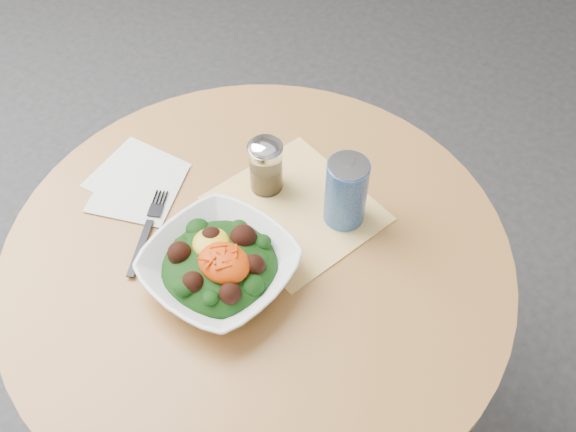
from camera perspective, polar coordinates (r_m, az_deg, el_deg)
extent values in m
plane|color=#2D2D30|center=(1.80, -1.85, -17.12)|extent=(6.00, 6.00, 0.00)
cylinder|color=black|center=(1.78, -1.86, -16.95)|extent=(0.52, 0.52, 0.03)
cylinder|color=black|center=(1.47, -2.20, -12.12)|extent=(0.10, 0.10, 0.71)
cylinder|color=#C28046|center=(1.15, -2.77, -3.81)|extent=(0.90, 0.90, 0.04)
cube|color=orange|center=(1.19, 0.69, 0.67)|extent=(0.34, 0.32, 0.00)
cube|color=silver|center=(1.27, -13.30, 3.53)|extent=(0.16, 0.16, 0.00)
cube|color=silver|center=(1.25, -13.23, 2.36)|extent=(0.20, 0.20, 0.00)
imported|color=white|center=(1.08, -6.09, -4.55)|extent=(0.26, 0.26, 0.06)
ellipsoid|color=black|center=(1.08, -6.08, -4.60)|extent=(0.20, 0.20, 0.07)
ellipsoid|color=gold|center=(1.08, -6.85, -2.36)|extent=(0.06, 0.06, 0.02)
ellipsoid|color=red|center=(1.04, -5.70, -4.15)|extent=(0.09, 0.08, 0.04)
cube|color=black|center=(1.16, -12.98, -2.79)|extent=(0.06, 0.12, 0.00)
cube|color=black|center=(1.21, -11.52, 0.99)|extent=(0.05, 0.07, 0.00)
cylinder|color=silver|center=(1.19, -1.97, 4.22)|extent=(0.06, 0.06, 0.09)
cylinder|color=olive|center=(1.20, -1.95, 3.56)|extent=(0.05, 0.05, 0.05)
cylinder|color=silver|center=(1.15, -2.04, 5.95)|extent=(0.07, 0.07, 0.01)
ellipsoid|color=silver|center=(1.15, -2.05, 6.15)|extent=(0.06, 0.06, 0.03)
cylinder|color=navy|center=(1.13, 5.17, 2.08)|extent=(0.07, 0.07, 0.14)
cylinder|color=#B3B3BA|center=(1.07, 5.43, 4.53)|extent=(0.07, 0.07, 0.00)
cube|color=#B3B3BA|center=(1.08, 5.57, 4.96)|extent=(0.02, 0.03, 0.00)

